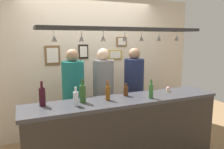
{
  "coord_description": "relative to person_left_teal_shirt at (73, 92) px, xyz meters",
  "views": [
    {
      "loc": [
        -1.28,
        -2.86,
        1.82
      ],
      "look_at": [
        0.0,
        0.1,
        1.28
      ],
      "focal_mm": 34.79,
      "sensor_mm": 36.0,
      "label": 1
    }
  ],
  "objects": [
    {
      "name": "hanging_wineglass_right",
      "position": [
        1.1,
        -0.63,
        0.82
      ],
      "size": [
        0.07,
        0.07,
        0.13
      ],
      "color": "silver",
      "rests_on": "overhead_glass_rack"
    },
    {
      "name": "back_wall",
      "position": [
        0.53,
        0.73,
        0.3
      ],
      "size": [
        4.4,
        0.06,
        2.6
      ],
      "primitive_type": "cube",
      "color": "beige",
      "rests_on": "ground_plane"
    },
    {
      "name": "cupcake",
      "position": [
        1.31,
        -0.63,
        0.05
      ],
      "size": [
        0.06,
        0.06,
        0.08
      ],
      "color": "beige",
      "rests_on": "bar_counter"
    },
    {
      "name": "bottle_champagne_green",
      "position": [
        -0.04,
        -0.65,
        0.14
      ],
      "size": [
        0.08,
        0.08,
        0.3
      ],
      "color": "#2D5623",
      "rests_on": "bar_counter"
    },
    {
      "name": "picture_frame_upper_small",
      "position": [
        1.16,
        0.69,
        0.75
      ],
      "size": [
        0.22,
        0.02,
        0.18
      ],
      "color": "brown",
      "rests_on": "back_wall"
    },
    {
      "name": "bar_counter",
      "position": [
        0.53,
        -0.87,
        -0.31
      ],
      "size": [
        2.7,
        0.55,
        1.02
      ],
      "color": "#38383D",
      "rests_on": "ground_plane"
    },
    {
      "name": "picture_frame_lower_pair",
      "position": [
        1.02,
        0.69,
        0.49
      ],
      "size": [
        0.3,
        0.02,
        0.18
      ],
      "color": "#B29338",
      "rests_on": "back_wall"
    },
    {
      "name": "picture_frame_caricature",
      "position": [
        -0.19,
        0.69,
        0.52
      ],
      "size": [
        0.26,
        0.02,
        0.34
      ],
      "color": "brown",
      "rests_on": "back_wall"
    },
    {
      "name": "person_right_navy_shirt",
      "position": [
        1.06,
        -0.0,
        -0.0
      ],
      "size": [
        0.34,
        0.34,
        1.65
      ],
      "color": "#2D334C",
      "rests_on": "ground_plane"
    },
    {
      "name": "hanging_wineglass_far_left",
      "position": [
        -0.36,
        -0.65,
        0.82
      ],
      "size": [
        0.07,
        0.07,
        0.13
      ],
      "color": "silver",
      "rests_on": "overhead_glass_rack"
    },
    {
      "name": "hanging_wineglass_far_right",
      "position": [
        1.42,
        -0.63,
        0.82
      ],
      "size": [
        0.07,
        0.07,
        0.13
      ],
      "color": "silver",
      "rests_on": "overhead_glass_rack"
    },
    {
      "name": "picture_frame_crest",
      "position": [
        0.37,
        0.69,
        0.57
      ],
      "size": [
        0.18,
        0.02,
        0.26
      ],
      "color": "black",
      "rests_on": "back_wall"
    },
    {
      "name": "bottle_soda_clear",
      "position": [
        -0.15,
        -0.75,
        0.11
      ],
      "size": [
        0.06,
        0.06,
        0.23
      ],
      "color": "silver",
      "rests_on": "bar_counter"
    },
    {
      "name": "overhead_glass_rack",
      "position": [
        0.53,
        -0.67,
        0.93
      ],
      "size": [
        2.2,
        0.36,
        0.04
      ],
      "primitive_type": "cube",
      "color": "black"
    },
    {
      "name": "bottle_beer_green_import",
      "position": [
        0.86,
        -0.83,
        0.12
      ],
      "size": [
        0.06,
        0.06,
        0.26
      ],
      "color": "#336B2D",
      "rests_on": "bar_counter"
    },
    {
      "name": "bottle_beer_brown_stubby",
      "position": [
        0.61,
        -0.59,
        0.09
      ],
      "size": [
        0.07,
        0.07,
        0.18
      ],
      "color": "#512D14",
      "rests_on": "bar_counter"
    },
    {
      "name": "hanging_wineglass_center_left",
      "position": [
        0.23,
        -0.7,
        0.82
      ],
      "size": [
        0.07,
        0.07,
        0.13
      ],
      "color": "silver",
      "rests_on": "overhead_glass_rack"
    },
    {
      "name": "hanging_wineglass_center",
      "position": [
        0.53,
        -0.7,
        0.82
      ],
      "size": [
        0.07,
        0.07,
        0.13
      ],
      "color": "silver",
      "rests_on": "overhead_glass_rack"
    },
    {
      "name": "hanging_wineglass_left",
      "position": [
        -0.04,
        -0.68,
        0.82
      ],
      "size": [
        0.07,
        0.07,
        0.13
      ],
      "color": "silver",
      "rests_on": "overhead_glass_rack"
    },
    {
      "name": "person_left_teal_shirt",
      "position": [
        0.0,
        0.0,
        0.0
      ],
      "size": [
        0.34,
        0.34,
        1.66
      ],
      "color": "#2D334C",
      "rests_on": "ground_plane"
    },
    {
      "name": "hanging_wineglass_center_right",
      "position": [
        0.82,
        -0.62,
        0.82
      ],
      "size": [
        0.07,
        0.07,
        0.13
      ],
      "color": "silver",
      "rests_on": "overhead_glass_rack"
    },
    {
      "name": "bottle_wine_dark_red",
      "position": [
        -0.52,
        -0.59,
        0.14
      ],
      "size": [
        0.08,
        0.08,
        0.3
      ],
      "color": "#380F19",
      "rests_on": "bar_counter"
    },
    {
      "name": "person_middle_grey_shirt",
      "position": [
        0.5,
        -0.0,
        -0.0
      ],
      "size": [
        0.34,
        0.34,
        1.66
      ],
      "color": "#2D334C",
      "rests_on": "ground_plane"
    },
    {
      "name": "bottle_beer_amber_tall",
      "position": [
        0.29,
        -0.68,
        0.12
      ],
      "size": [
        0.06,
        0.06,
        0.26
      ],
      "color": "brown",
      "rests_on": "bar_counter"
    }
  ]
}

